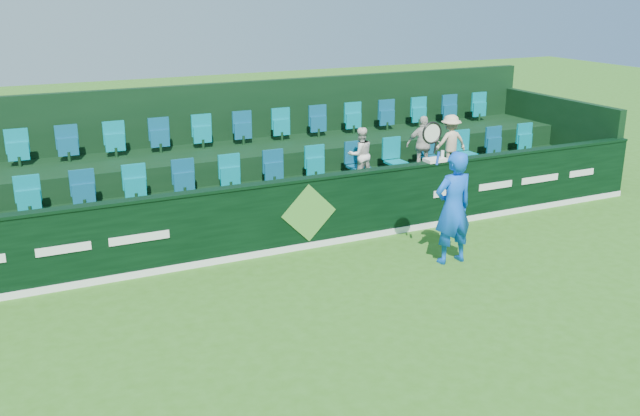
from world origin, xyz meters
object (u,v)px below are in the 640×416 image
tennis_player (453,207)px  spectator_left (360,154)px  towel (435,160)px  drinks_bottle (442,156)px  spectator_right (450,142)px  spectator_middle (423,145)px

tennis_player → spectator_left: bearing=94.8°
tennis_player → towel: tennis_player is taller
spectator_left → drinks_bottle: 1.68m
spectator_right → spectator_left: bearing=3.1°
spectator_middle → spectator_right: size_ratio=1.03×
tennis_player → spectator_middle: 3.21m
spectator_left → towel: bearing=136.7°
tennis_player → spectator_left: tennis_player is taller
spectator_left → spectator_middle: size_ratio=0.91×
spectator_left → spectator_right: size_ratio=0.93×
spectator_right → towel: (-1.15, -1.12, -0.03)m
spectator_left → spectator_middle: bearing=-177.4°
spectator_middle → drinks_bottle: 1.16m
towel → spectator_left: bearing=134.1°
spectator_right → towel: 1.61m
towel → drinks_bottle: drinks_bottle is taller
tennis_player → spectator_right: size_ratio=2.15×
tennis_player → drinks_bottle: (1.00, 1.79, 0.43)m
tennis_player → spectator_left: size_ratio=2.31×
spectator_left → drinks_bottle: size_ratio=5.45×
spectator_left → drinks_bottle: bearing=140.7°
towel → drinks_bottle: 0.18m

